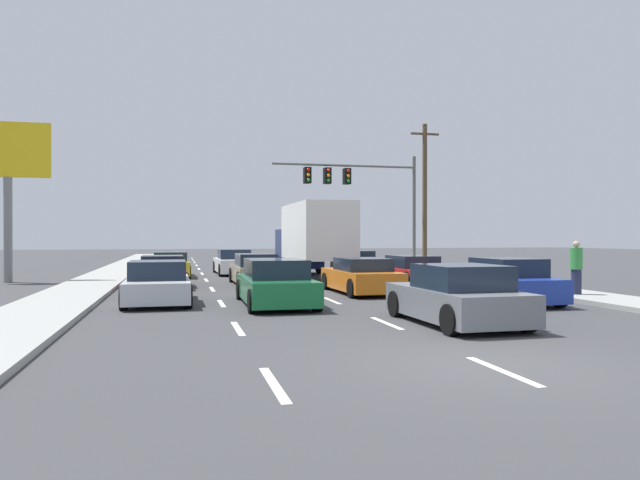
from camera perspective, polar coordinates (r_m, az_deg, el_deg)
name	(u,v)px	position (r m, az deg, el deg)	size (l,w,h in m)	color
ground_plane	(263,272)	(33.77, -5.52, -3.10)	(140.00, 140.00, 0.00)	#3D3D3F
sidewalk_right	(432,274)	(31.17, 10.71, -3.26)	(2.27, 80.00, 0.14)	#9E9E99
sidewalk_left	(100,279)	(28.66, -20.34, -3.57)	(2.27, 80.00, 0.14)	#9E9E99
lane_markings	(271,275)	(30.79, -4.74, -3.42)	(6.94, 57.00, 0.01)	silver
car_yellow	(171,265)	(30.51, -14.16, -2.37)	(1.92, 4.50, 1.25)	yellow
car_maroon	(162,273)	(24.45, -14.90, -3.06)	(1.98, 4.41, 1.25)	maroon
car_silver	(158,284)	(18.42, -15.32, -4.10)	(1.96, 4.28, 1.28)	#B7BABF
car_white	(234,263)	(32.12, -8.28, -2.20)	(1.98, 4.65, 1.33)	white
car_tan	(255,270)	(24.90, -6.26, -2.92)	(1.86, 4.19, 1.30)	tan
car_green	(275,284)	(17.37, -4.31, -4.22)	(1.99, 4.67, 1.34)	#196B38
box_truck	(313,236)	(29.06, -0.71, 0.35)	(2.60, 8.38, 3.57)	white
car_orange	(361,277)	(21.06, 3.97, -3.54)	(1.93, 4.42, 1.25)	orange
car_gray	(457,297)	(13.87, 13.03, -5.36)	(2.02, 4.07, 1.36)	slate
car_black	(355,263)	(33.16, 3.43, -2.19)	(1.96, 4.05, 1.23)	black
car_red	(412,271)	(25.41, 8.80, -2.94)	(1.90, 4.57, 1.21)	red
car_blue	(505,282)	(18.85, 17.37, -3.89)	(1.84, 4.22, 1.35)	#1E389E
traffic_signal_mast	(351,183)	(35.87, 3.03, 5.45)	(8.96, 0.69, 6.98)	#595B56
utility_pole_mid	(425,195)	(36.61, 10.03, 4.30)	(1.80, 0.28, 8.85)	brown
roadside_billboard	(8,170)	(29.43, -27.80, 5.94)	(3.50, 0.36, 7.03)	slate
pedestrian_near_corner	(576,268)	(20.84, 23.40, -2.45)	(0.38, 0.38, 1.72)	#1E233F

